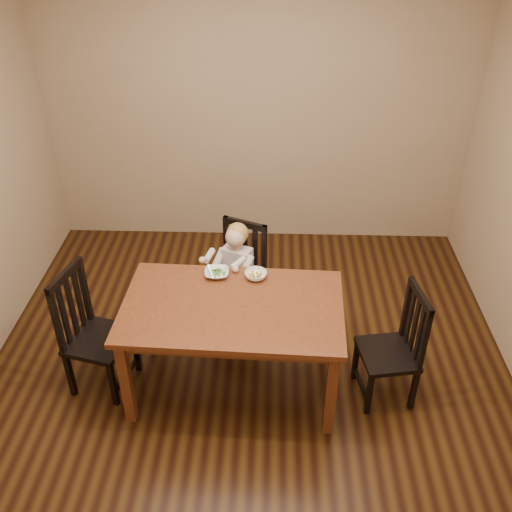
{
  "coord_description": "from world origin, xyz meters",
  "views": [
    {
      "loc": [
        0.16,
        -3.15,
        3.17
      ],
      "look_at": [
        0.05,
        0.25,
        0.89
      ],
      "focal_mm": 40.0,
      "sensor_mm": 36.0,
      "label": 1
    }
  ],
  "objects_px": {
    "dining_table": "(233,315)",
    "bowl_peas": "(217,273)",
    "chair_left": "(92,333)",
    "bowl_veg": "(256,275)",
    "chair_child": "(239,278)",
    "toddler": "(236,267)",
    "chair_right": "(395,348)"
  },
  "relations": [
    {
      "from": "dining_table",
      "to": "bowl_peas",
      "type": "relative_size",
      "value": 8.72
    },
    {
      "from": "chair_left",
      "to": "bowl_veg",
      "type": "distance_m",
      "value": 1.23
    },
    {
      "from": "chair_child",
      "to": "dining_table",
      "type": "bearing_deg",
      "value": 113.34
    },
    {
      "from": "dining_table",
      "to": "chair_child",
      "type": "xyz_separation_m",
      "value": [
        -0.0,
        0.74,
        -0.23
      ]
    },
    {
      "from": "chair_child",
      "to": "bowl_peas",
      "type": "relative_size",
      "value": 5.19
    },
    {
      "from": "dining_table",
      "to": "chair_left",
      "type": "bearing_deg",
      "value": 179.83
    },
    {
      "from": "chair_left",
      "to": "toddler",
      "type": "height_order",
      "value": "chair_left"
    },
    {
      "from": "dining_table",
      "to": "bowl_peas",
      "type": "bearing_deg",
      "value": 111.98
    },
    {
      "from": "bowl_veg",
      "to": "chair_child",
      "type": "bearing_deg",
      "value": 109.53
    },
    {
      "from": "dining_table",
      "to": "bowl_peas",
      "type": "distance_m",
      "value": 0.38
    },
    {
      "from": "dining_table",
      "to": "chair_child",
      "type": "bearing_deg",
      "value": 90.12
    },
    {
      "from": "dining_table",
      "to": "chair_right",
      "type": "height_order",
      "value": "chair_right"
    },
    {
      "from": "dining_table",
      "to": "chair_right",
      "type": "distance_m",
      "value": 1.15
    },
    {
      "from": "chair_child",
      "to": "chair_left",
      "type": "xyz_separation_m",
      "value": [
        -1.0,
        -0.74,
        0.03
      ]
    },
    {
      "from": "chair_child",
      "to": "bowl_peas",
      "type": "height_order",
      "value": "chair_child"
    },
    {
      "from": "toddler",
      "to": "bowl_peas",
      "type": "height_order",
      "value": "toddler"
    },
    {
      "from": "dining_table",
      "to": "bowl_peas",
      "type": "height_order",
      "value": "bowl_peas"
    },
    {
      "from": "chair_right",
      "to": "toddler",
      "type": "height_order",
      "value": "chair_right"
    },
    {
      "from": "bowl_peas",
      "to": "dining_table",
      "type": "bearing_deg",
      "value": -68.02
    },
    {
      "from": "chair_right",
      "to": "bowl_peas",
      "type": "height_order",
      "value": "chair_right"
    },
    {
      "from": "toddler",
      "to": "bowl_peas",
      "type": "xyz_separation_m",
      "value": [
        -0.12,
        -0.36,
        0.2
      ]
    },
    {
      "from": "chair_child",
      "to": "toddler",
      "type": "bearing_deg",
      "value": 90.0
    },
    {
      "from": "chair_left",
      "to": "bowl_veg",
      "type": "xyz_separation_m",
      "value": [
        1.15,
        0.31,
        0.31
      ]
    },
    {
      "from": "chair_child",
      "to": "bowl_veg",
      "type": "relative_size",
      "value": 5.66
    },
    {
      "from": "dining_table",
      "to": "toddler",
      "type": "xyz_separation_m",
      "value": [
        -0.02,
        0.7,
        -0.09
      ]
    },
    {
      "from": "toddler",
      "to": "bowl_veg",
      "type": "xyz_separation_m",
      "value": [
        0.17,
        -0.38,
        0.2
      ]
    },
    {
      "from": "chair_child",
      "to": "bowl_peas",
      "type": "bearing_deg",
      "value": 95.0
    },
    {
      "from": "toddler",
      "to": "bowl_peas",
      "type": "relative_size",
      "value": 2.92
    },
    {
      "from": "chair_left",
      "to": "chair_right",
      "type": "height_order",
      "value": "chair_left"
    },
    {
      "from": "bowl_peas",
      "to": "chair_child",
      "type": "bearing_deg",
      "value": 71.77
    },
    {
      "from": "toddler",
      "to": "bowl_veg",
      "type": "distance_m",
      "value": 0.46
    },
    {
      "from": "chair_right",
      "to": "toddler",
      "type": "distance_m",
      "value": 1.37
    }
  ]
}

